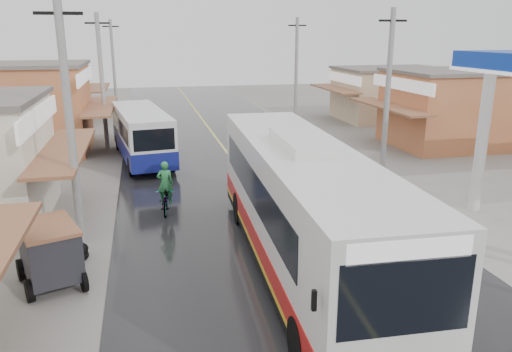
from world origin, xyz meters
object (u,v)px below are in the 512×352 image
object	(u,v)px
cyclist	(166,195)
tyre_stack	(75,253)
coach_bus	(301,207)
second_bus	(142,134)
tricycle_near	(50,251)

from	to	relation	value
cyclist	tyre_stack	xyz separation A→B (m)	(-3.02, -3.72, -0.48)
coach_bus	cyclist	size ratio (longest dim) A/B	6.18
coach_bus	tyre_stack	size ratio (longest dim) A/B	15.45
tyre_stack	coach_bus	bearing A→B (deg)	-18.01
second_bus	tricycle_near	bearing A→B (deg)	-108.50
tyre_stack	second_bus	bearing A→B (deg)	79.94
cyclist	second_bus	bearing A→B (deg)	100.42
second_bus	tyre_stack	size ratio (longest dim) A/B	10.28
tricycle_near	cyclist	bearing A→B (deg)	36.82
coach_bus	tricycle_near	distance (m)	7.17
coach_bus	tricycle_near	world-z (taller)	coach_bus
cyclist	tyre_stack	world-z (taller)	cyclist
second_bus	coach_bus	bearing A→B (deg)	-80.97
coach_bus	cyclist	xyz separation A→B (m)	(-3.63, 5.88, -1.26)
tricycle_near	coach_bus	bearing A→B (deg)	-25.08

